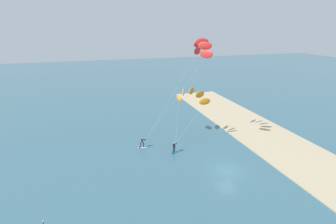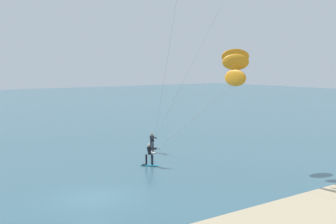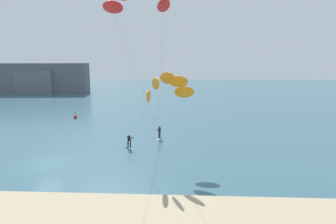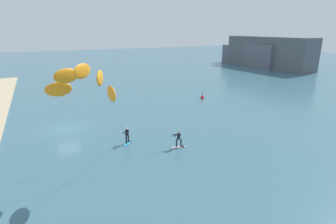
{
  "view_description": "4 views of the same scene",
  "coord_description": "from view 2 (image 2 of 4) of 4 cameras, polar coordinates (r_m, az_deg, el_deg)",
  "views": [
    {
      "loc": [
        -28.08,
        16.67,
        18.43
      ],
      "look_at": [
        9.53,
        5.16,
        5.66
      ],
      "focal_mm": 29.37,
      "sensor_mm": 36.0,
      "label": 1
    },
    {
      "loc": [
        -10.54,
        -21.73,
        7.47
      ],
      "look_at": [
        8.27,
        4.18,
        4.06
      ],
      "focal_mm": 46.36,
      "sensor_mm": 36.0,
      "label": 2
    },
    {
      "loc": [
        13.02,
        -26.55,
        9.84
      ],
      "look_at": [
        11.35,
        6.6,
        3.89
      ],
      "focal_mm": 31.64,
      "sensor_mm": 36.0,
      "label": 3
    },
    {
      "loc": [
        31.72,
        -2.29,
        11.08
      ],
      "look_at": [
        7.95,
        9.06,
        2.99
      ],
      "focal_mm": 29.38,
      "sensor_mm": 36.0,
      "label": 4
    }
  ],
  "objects": [
    {
      "name": "kitesurfer_nearshore",
      "position": [
        31.43,
        8.39,
        5.42
      ],
      "size": [
        7.7,
        7.62,
        8.69
      ],
      "color": "#23ADD1",
      "rests_on": "ground"
    },
    {
      "name": "ground_plane",
      "position": [
        25.28,
        -9.84,
        -11.2
      ],
      "size": [
        240.0,
        240.0,
        0.0
      ],
      "primitive_type": "plane",
      "color": "#386070"
    }
  ]
}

